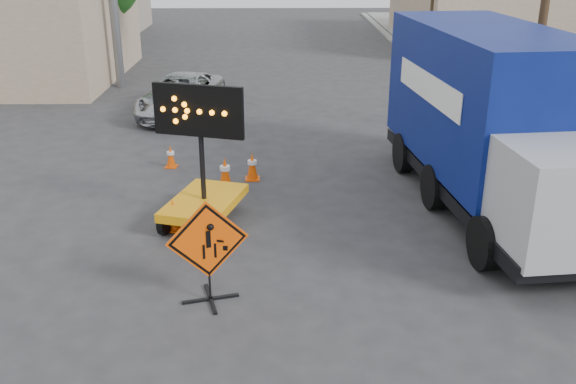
{
  "coord_description": "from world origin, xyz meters",
  "views": [
    {
      "loc": [
        0.26,
        -9.2,
        6.02
      ],
      "look_at": [
        0.41,
        2.1,
        1.48
      ],
      "focal_mm": 40.0,
      "sensor_mm": 36.0,
      "label": 1
    }
  ],
  "objects_px": {
    "pickup_truck": "(181,95)",
    "box_truck": "(492,131)",
    "construction_sign": "(208,250)",
    "arrow_board": "(204,194)"
  },
  "relations": [
    {
      "from": "arrow_board",
      "to": "box_truck",
      "type": "xyz_separation_m",
      "value": [
        6.54,
        0.89,
        1.16
      ]
    },
    {
      "from": "arrow_board",
      "to": "box_truck",
      "type": "relative_size",
      "value": 0.36
    },
    {
      "from": "pickup_truck",
      "to": "box_truck",
      "type": "bearing_deg",
      "value": -38.19
    },
    {
      "from": "construction_sign",
      "to": "box_truck",
      "type": "distance_m",
      "value": 7.45
    },
    {
      "from": "arrow_board",
      "to": "pickup_truck",
      "type": "relative_size",
      "value": 0.63
    },
    {
      "from": "construction_sign",
      "to": "pickup_truck",
      "type": "relative_size",
      "value": 0.38
    },
    {
      "from": "pickup_truck",
      "to": "box_truck",
      "type": "distance_m",
      "value": 12.05
    },
    {
      "from": "construction_sign",
      "to": "arrow_board",
      "type": "xyz_separation_m",
      "value": [
        -0.44,
        3.3,
        -0.3
      ]
    },
    {
      "from": "pickup_truck",
      "to": "box_truck",
      "type": "relative_size",
      "value": 0.57
    },
    {
      "from": "construction_sign",
      "to": "pickup_truck",
      "type": "height_order",
      "value": "construction_sign"
    }
  ]
}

